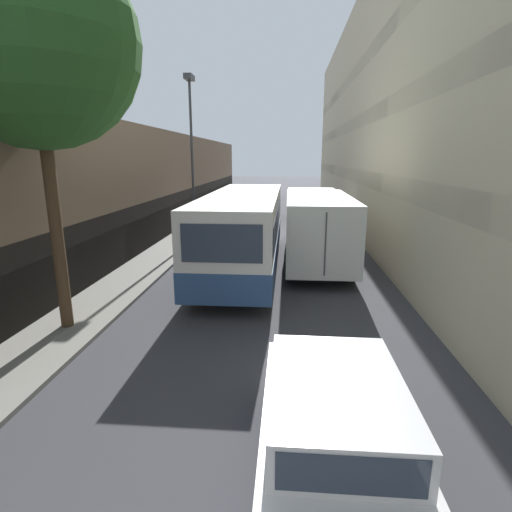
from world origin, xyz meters
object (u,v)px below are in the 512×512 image
object	(u,v)px
panel_van	(263,203)
street_tree_left	(33,42)
bus	(244,229)
street_lamp	(191,130)
box_truck	(316,222)
car_hatchback	(335,439)

from	to	relation	value
panel_van	street_tree_left	distance (m)	19.63
bus	street_tree_left	xyz separation A→B (m)	(-3.68, -5.72, 4.84)
street_lamp	street_tree_left	bearing A→B (deg)	-93.61
street_lamp	street_tree_left	xyz separation A→B (m)	(-0.67, -10.68, 1.05)
box_truck	street_tree_left	world-z (taller)	street_tree_left
bus	street_lamp	world-z (taller)	street_lamp
car_hatchback	street_lamp	world-z (taller)	street_lamp
panel_van	street_tree_left	size ratio (longest dim) A/B	0.52
car_hatchback	panel_van	distance (m)	23.08
car_hatchback	street_tree_left	xyz separation A→B (m)	(-5.88, 4.40, 5.58)
bus	box_truck	xyz separation A→B (m)	(2.72, 1.78, 0.00)
box_truck	street_tree_left	xyz separation A→B (m)	(-6.40, -7.50, 4.83)
box_truck	panel_van	distance (m)	11.43
panel_van	street_lamp	world-z (taller)	street_lamp
bus	street_lamp	xyz separation A→B (m)	(-3.01, 4.96, 3.79)
bus	box_truck	size ratio (longest dim) A/B	1.13
car_hatchback	street_lamp	size ratio (longest dim) A/B	0.56
bus	panel_van	size ratio (longest dim) A/B	2.29
car_hatchback	bus	bearing A→B (deg)	102.25
box_truck	street_lamp	distance (m)	7.57
bus	car_hatchback	bearing A→B (deg)	-77.75
bus	street_lamp	distance (m)	6.93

